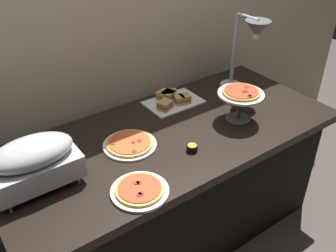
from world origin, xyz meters
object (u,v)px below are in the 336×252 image
Objects in this scene: sandwich_platter at (172,99)px; pizza_plate_front at (140,190)px; chafing_dish at (34,161)px; pizza_plate_raised_stand at (241,96)px; sauce_cup_near at (192,148)px; heat_lamp at (252,36)px; pizza_plate_center at (130,144)px.

pizza_plate_front is at bearing -136.07° from sandwich_platter.
chafing_dish reaches higher than sandwich_platter.
chafing_dish is 1.46× the size of pizza_plate_front.
pizza_plate_raised_stand is 0.76× the size of sandwich_platter.
sauce_cup_near is at bearing -114.20° from sandwich_platter.
chafing_dish is 1.47× the size of pizza_plate_raised_stand.
sauce_cup_near is at bearing -156.87° from heat_lamp.
sandwich_platter is at bearing 118.09° from pizza_plate_raised_stand.
pizza_plate_front is 0.76× the size of sandwich_platter.
heat_lamp reaches higher than pizza_plate_raised_stand.
chafing_dish is 0.47m from pizza_plate_front.
sandwich_platter is (-0.20, 0.37, -0.12)m from pizza_plate_raised_stand.
sandwich_platter reaches higher than pizza_plate_front.
pizza_plate_raised_stand is at bearing -61.91° from sandwich_platter.
pizza_plate_front is 0.94× the size of pizza_plate_center.
pizza_plate_front is 0.35m from pizza_plate_center.
pizza_plate_raised_stand reaches higher than sauce_cup_near.
heat_lamp is 0.61m from sandwich_platter.
heat_lamp is 1.77× the size of pizza_plate_center.
sauce_cup_near is (0.72, -0.19, -0.12)m from chafing_dish.
chafing_dish is at bearing -176.22° from heat_lamp.
pizza_plate_front is 4.50× the size of sauce_cup_near.
pizza_plate_center is at bearing 137.53° from sauce_cup_near.
sandwich_platter is at bearing 65.80° from sauce_cup_near.
sauce_cup_near is at bearing -15.01° from chafing_dish.
pizza_plate_raised_stand is (-0.26, -0.20, -0.23)m from heat_lamp.
chafing_dish is 1.41m from heat_lamp.
chafing_dish is at bearing 164.99° from sauce_cup_near.
pizza_plate_center is 0.32m from sauce_cup_near.
sauce_cup_near is (-0.67, -0.28, -0.36)m from heat_lamp.
heat_lamp is 1.89× the size of pizza_plate_front.
chafing_dish is 0.75m from sauce_cup_near.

